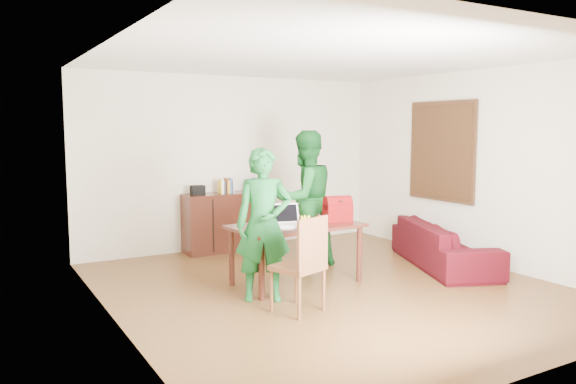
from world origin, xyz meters
TOP-DOWN VIEW (x-y plane):
  - room at (0.01, 0.13)m, footprint 5.20×5.70m
  - table at (-0.25, 0.38)m, footprint 1.60×0.95m
  - chair at (-0.78, -0.55)m, footprint 0.57×0.56m
  - person_near at (-0.90, -0.01)m, footprint 0.73×0.62m
  - person_far at (0.30, 1.06)m, footprint 0.98×0.80m
  - laptop at (-0.41, 0.33)m, footprint 0.42×0.34m
  - bananas at (-0.33, 0.05)m, footprint 0.20×0.16m
  - bottle at (-0.16, 0.02)m, footprint 0.07×0.07m
  - red_bag at (0.33, 0.34)m, footprint 0.37×0.25m
  - sofa at (1.95, 0.10)m, footprint 1.53×2.22m

SIDE VIEW (x-z plane):
  - chair at x=-0.78m, z-range -0.21..0.80m
  - sofa at x=1.95m, z-range 0.00..0.60m
  - table at x=-0.25m, z-range 0.28..1.01m
  - bananas at x=-0.33m, z-range 0.73..0.79m
  - laptop at x=-0.41m, z-range 0.65..0.91m
  - bottle at x=-0.16m, z-range 0.73..0.91m
  - person_near at x=-0.90m, z-range 0.00..1.69m
  - red_bag at x=0.33m, z-range 0.73..0.98m
  - person_far at x=0.30m, z-range 0.00..1.86m
  - room at x=0.01m, z-range -0.14..2.76m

